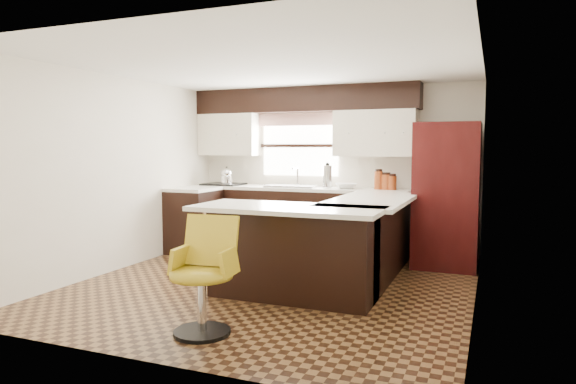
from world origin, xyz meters
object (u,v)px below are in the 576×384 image
at_px(peninsula_return, 293,254).
at_px(peninsula_long, 366,241).
at_px(bar_chair, 201,277).
at_px(refrigerator, 447,195).

bearing_deg(peninsula_return, peninsula_long, 61.70).
distance_m(peninsula_long, peninsula_return, 1.11).
distance_m(peninsula_return, bar_chair, 1.27).
relative_size(refrigerator, bar_chair, 1.91).
xyz_separation_m(peninsula_long, bar_chair, (-0.84, -2.20, 0.03)).
height_order(peninsula_long, peninsula_return, same).
bearing_deg(bar_chair, peninsula_long, 63.85).
distance_m(peninsula_long, refrigerator, 1.38).
distance_m(peninsula_long, bar_chair, 2.36).
bearing_deg(refrigerator, bar_chair, -116.74).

